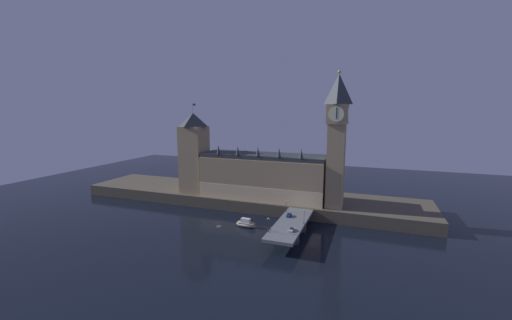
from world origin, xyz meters
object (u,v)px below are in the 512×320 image
Objects in this scene: street_lamp_mid at (304,215)px; boat_upstream at (246,224)px; car_southbound_lead at (292,229)px; pedestrian_near_rail at (271,229)px; clock_tower at (337,137)px; car_northbound_lead at (289,215)px; street_lamp_far at (286,205)px; street_lamp_near at (268,223)px; victoria_tower at (194,153)px.

boat_upstream is (-30.47, 3.23, -9.47)m from street_lamp_mid.
pedestrian_near_rail reaches higher than car_southbound_lead.
clock_tower is 48.14m from car_northbound_lead.
street_lamp_far reaches higher than pedestrian_near_rail.
boat_upstream is at bearing -167.19° from car_northbound_lead.
street_lamp_near reaches higher than car_northbound_lead.
boat_upstream is (-17.97, 17.95, -9.00)m from street_lamp_near.
clock_tower is 16.89× the size of car_southbound_lead.
car_southbound_lead is 11.12m from street_lamp_mid.
street_lamp_mid is 0.67× the size of boat_upstream.
victoria_tower reaches higher than pedestrian_near_rail.
car_northbound_lead reaches higher than boat_upstream.
victoria_tower is at bearing 163.81° from street_lamp_far.
pedestrian_near_rail is 18.08m from street_lamp_mid.
clock_tower is 89.53m from victoria_tower.
boat_upstream is at bearing -145.65° from clock_tower.
street_lamp_far is (-22.58, -16.22, -34.59)m from clock_tower.
street_lamp_mid is (3.33, 9.86, 3.93)m from car_southbound_lead.
clock_tower reaches higher than street_lamp_mid.
street_lamp_mid is 19.32m from street_lamp_far.
victoria_tower is 7.78× the size of street_lamp_mid.
street_lamp_near is at bearing -102.79° from pedestrian_near_rail.
street_lamp_far is (-12.50, 14.72, -0.66)m from street_lamp_mid.
pedestrian_near_rail is at bearing -133.04° from street_lamp_mid.
boat_upstream is (-17.97, -11.49, -8.82)m from street_lamp_far.
street_lamp_far is at bearing 116.58° from car_northbound_lead.
street_lamp_near is at bearing -36.38° from victoria_tower.
victoria_tower is (-88.55, 2.93, -12.90)m from clock_tower.
victoria_tower is 9.12× the size of street_lamp_far.
boat_upstream is (48.00, -30.64, -30.51)m from victoria_tower.
car_northbound_lead is at bearing 108.07° from car_southbound_lead.
street_lamp_near is 26.95m from boat_upstream.
boat_upstream is at bearing -147.41° from street_lamp_far.
car_northbound_lead is 2.48× the size of pedestrian_near_rail.
pedestrian_near_rail is at bearing -160.53° from car_southbound_lead.
street_lamp_far is (-0.40, 27.68, 2.91)m from pedestrian_near_rail.
car_southbound_lead is 0.66× the size of street_lamp_near.
car_northbound_lead is at bearing 81.70° from street_lamp_near.
street_lamp_far is at bearing 90.83° from pedestrian_near_rail.
car_southbound_lead reaches higher than boat_upstream.
car_northbound_lead is 12.80m from street_lamp_mid.
street_lamp_far is at bearing -144.31° from clock_tower.
car_southbound_lead is at bearing 27.93° from street_lamp_near.
car_northbound_lead is 1.06× the size of car_southbound_lead.
clock_tower is 11.67× the size of street_lamp_far.
victoria_tower is 90.46m from car_southbound_lead.
street_lamp_far is at bearing 32.59° from boat_upstream.
street_lamp_mid reaches higher than car_southbound_lead.
street_lamp_near is at bearing -116.31° from clock_tower.
victoria_tower is at bearing 178.10° from clock_tower.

